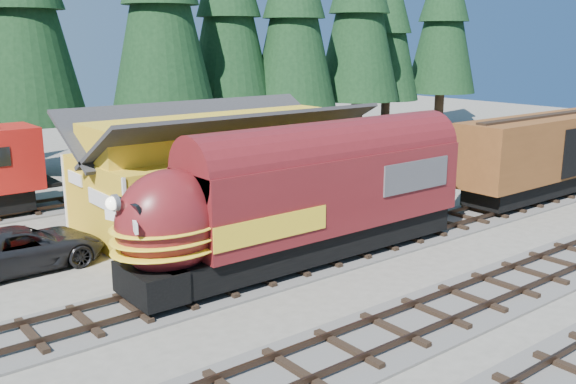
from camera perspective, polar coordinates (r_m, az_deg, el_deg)
ground at (r=21.61m, az=9.76°, el=-8.79°), size 120.00×120.00×0.00m
track_siding at (r=31.45m, az=16.54°, el=-1.96°), size 68.00×3.20×0.33m
depot at (r=28.53m, az=-5.89°, el=2.98°), size 12.80×7.00×5.30m
conifer_backdrop at (r=42.56m, az=-11.55°, el=16.17°), size 81.44×21.66×16.47m
locomotive at (r=22.92m, az=0.76°, el=-1.16°), size 14.45×2.87×3.93m
boxcar at (r=35.74m, az=22.10°, el=3.28°), size 12.64×2.71×3.97m
pickup_truck_a at (r=24.96m, az=-22.51°, el=-4.66°), size 5.74×2.74×1.58m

